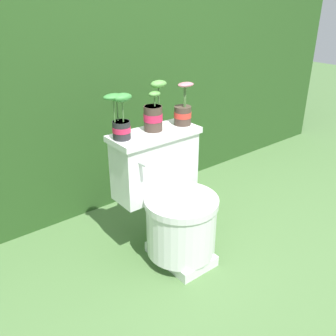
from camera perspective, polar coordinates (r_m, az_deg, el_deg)
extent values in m
plane|color=#4C703D|center=(2.09, 3.20, -12.73)|extent=(12.00, 12.00, 0.00)
cube|color=#284C1E|center=(2.71, -13.76, 12.88)|extent=(4.25, 0.96, 1.47)
cube|color=silver|center=(2.03, 1.94, -12.90)|extent=(0.23, 0.34, 0.06)
cylinder|color=silver|center=(1.94, 2.01, -9.09)|extent=(0.36, 0.36, 0.27)
cylinder|color=silver|center=(1.85, 2.08, -5.16)|extent=(0.37, 0.37, 0.04)
cube|color=silver|center=(1.95, -1.97, 0.40)|extent=(0.44, 0.18, 0.32)
cube|color=silver|center=(1.88, -2.05, 5.17)|extent=(0.47, 0.21, 0.03)
cylinder|color=silver|center=(1.74, -3.77, 0.59)|extent=(0.02, 0.05, 0.02)
cylinder|color=#262628|center=(1.78, -7.09, 5.75)|extent=(0.08, 0.08, 0.09)
cylinder|color=#D1234C|center=(1.78, -7.10, 5.88)|extent=(0.09, 0.09, 0.03)
cylinder|color=#332319|center=(1.77, -7.16, 6.88)|extent=(0.08, 0.08, 0.01)
cylinder|color=#4C753D|center=(1.74, -6.91, 8.61)|extent=(0.01, 0.01, 0.10)
ellipsoid|color=#387F38|center=(1.72, -7.02, 10.63)|extent=(0.10, 0.07, 0.04)
cylinder|color=#4C753D|center=(1.76, -7.74, 8.85)|extent=(0.01, 0.01, 0.11)
ellipsoid|color=#387F38|center=(1.74, -7.85, 10.71)|extent=(0.06, 0.04, 0.02)
cylinder|color=#4C753D|center=(1.74, -8.22, 8.66)|extent=(0.01, 0.01, 0.11)
ellipsoid|color=#387F38|center=(1.72, -8.35, 10.71)|extent=(0.10, 0.07, 0.03)
cylinder|color=#47382D|center=(1.87, -2.29, 7.57)|extent=(0.09, 0.09, 0.12)
cylinder|color=#D1234C|center=(1.87, -2.29, 7.75)|extent=(0.10, 0.10, 0.04)
cylinder|color=#332319|center=(1.86, -2.32, 9.23)|extent=(0.08, 0.08, 0.01)
cylinder|color=#4C753D|center=(1.85, -2.04, 10.17)|extent=(0.01, 0.01, 0.05)
ellipsoid|color=#569342|center=(1.84, -2.06, 11.21)|extent=(0.06, 0.04, 0.03)
cylinder|color=#4C753D|center=(1.87, -1.43, 11.00)|extent=(0.01, 0.01, 0.09)
ellipsoid|color=#569342|center=(1.86, -1.45, 12.68)|extent=(0.09, 0.06, 0.04)
cylinder|color=#47382D|center=(1.96, 2.24, 8.01)|extent=(0.09, 0.09, 0.10)
cylinder|color=red|center=(1.96, 2.24, 8.14)|extent=(0.09, 0.09, 0.03)
cylinder|color=#332319|center=(1.95, 2.26, 9.20)|extent=(0.08, 0.08, 0.01)
cylinder|color=#4C753D|center=(1.93, 2.69, 10.82)|extent=(0.01, 0.01, 0.11)
ellipsoid|color=#B26B75|center=(1.91, 2.72, 12.58)|extent=(0.09, 0.06, 0.02)
cylinder|color=#4C753D|center=(1.93, 2.49, 10.84)|extent=(0.01, 0.01, 0.11)
ellipsoid|color=#B26B75|center=(1.91, 2.52, 12.59)|extent=(0.07, 0.05, 0.02)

